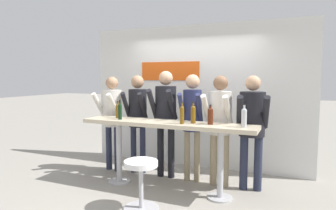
% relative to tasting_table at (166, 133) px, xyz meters
% --- Properties ---
extents(ground_plane, '(40.00, 40.00, 0.00)m').
position_rel_tasting_table_xyz_m(ground_plane, '(-0.00, 0.00, -0.89)').
color(ground_plane, gray).
extents(back_wall, '(4.32, 0.12, 2.72)m').
position_rel_tasting_table_xyz_m(back_wall, '(-0.00, 1.40, 0.47)').
color(back_wall, silver).
rests_on(back_wall, ground_plane).
extents(tasting_table, '(2.72, 0.50, 1.06)m').
position_rel_tasting_table_xyz_m(tasting_table, '(0.00, 0.00, 0.00)').
color(tasting_table, beige).
rests_on(tasting_table, ground_plane).
extents(bar_stool, '(0.47, 0.47, 0.65)m').
position_rel_tasting_table_xyz_m(bar_stool, '(-0.03, -0.76, -0.45)').
color(bar_stool, '#B2B2B7').
rests_on(bar_stool, ground_plane).
extents(person_far_left, '(0.43, 0.55, 1.74)m').
position_rel_tasting_table_xyz_m(person_far_left, '(-1.30, 0.50, 0.19)').
color(person_far_left, '#23283D').
rests_on(person_far_left, ground_plane).
extents(person_left, '(0.44, 0.57, 1.76)m').
position_rel_tasting_table_xyz_m(person_left, '(-0.80, 0.56, 0.22)').
color(person_left, '#23283D').
rests_on(person_left, ground_plane).
extents(person_center_left, '(0.45, 0.58, 1.84)m').
position_rel_tasting_table_xyz_m(person_center_left, '(-0.24, 0.54, 0.26)').
color(person_center_left, black).
rests_on(person_center_left, ground_plane).
extents(person_center, '(0.41, 0.55, 1.78)m').
position_rel_tasting_table_xyz_m(person_center, '(0.24, 0.51, 0.24)').
color(person_center, gray).
rests_on(person_center, ground_plane).
extents(person_center_right, '(0.44, 0.56, 1.76)m').
position_rel_tasting_table_xyz_m(person_center_right, '(0.71, 0.48, 0.21)').
color(person_center_right, gray).
rests_on(person_center_right, ground_plane).
extents(person_right, '(0.52, 0.62, 1.76)m').
position_rel_tasting_table_xyz_m(person_right, '(1.20, 0.50, 0.20)').
color(person_right, '#23283D').
rests_on(person_right, ground_plane).
extents(wine_bottle_0, '(0.07, 0.07, 0.32)m').
position_rel_tasting_table_xyz_m(wine_bottle_0, '(0.42, 0.04, 0.31)').
color(wine_bottle_0, brown).
rests_on(wine_bottle_0, tasting_table).
extents(wine_bottle_1, '(0.06, 0.06, 0.32)m').
position_rel_tasting_table_xyz_m(wine_bottle_1, '(0.29, -0.08, 0.31)').
color(wine_bottle_1, brown).
rests_on(wine_bottle_1, tasting_table).
extents(wine_bottle_2, '(0.08, 0.08, 0.29)m').
position_rel_tasting_table_xyz_m(wine_bottle_2, '(0.68, 0.03, 0.30)').
color(wine_bottle_2, '#4C1E0F').
rests_on(wine_bottle_2, tasting_table).
extents(wine_bottle_3, '(0.07, 0.07, 0.32)m').
position_rel_tasting_table_xyz_m(wine_bottle_3, '(1.16, -0.02, 0.32)').
color(wine_bottle_3, '#B7BCC1').
rests_on(wine_bottle_3, tasting_table).
extents(wine_bottle_4, '(0.06, 0.06, 0.31)m').
position_rel_tasting_table_xyz_m(wine_bottle_4, '(-0.78, -0.06, 0.31)').
color(wine_bottle_4, black).
rests_on(wine_bottle_4, tasting_table).
extents(wine_bottle_5, '(0.08, 0.08, 0.28)m').
position_rel_tasting_table_xyz_m(wine_bottle_5, '(-0.90, 0.07, 0.30)').
color(wine_bottle_5, brown).
rests_on(wine_bottle_5, tasting_table).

